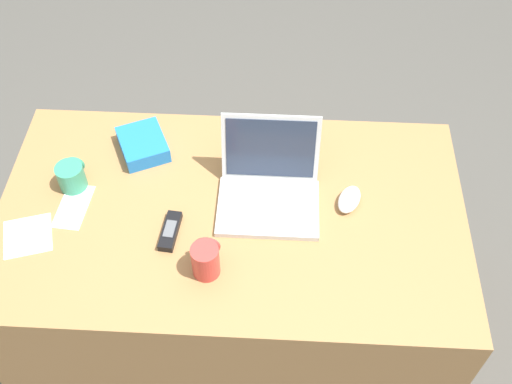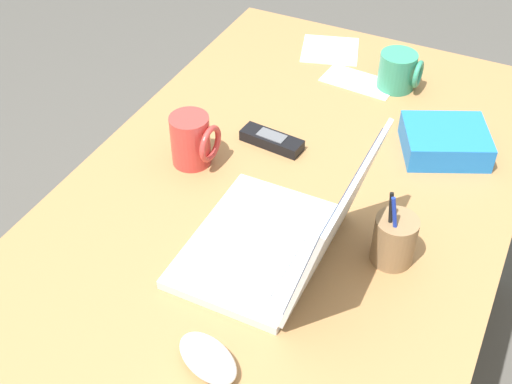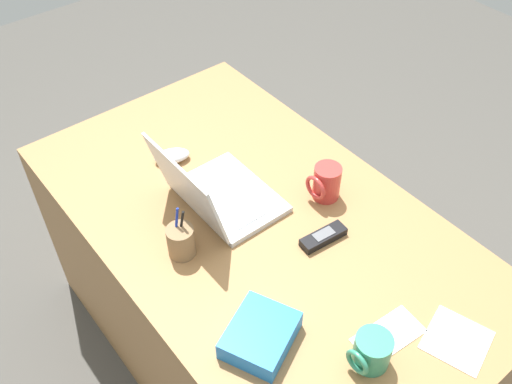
{
  "view_description": "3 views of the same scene",
  "coord_description": "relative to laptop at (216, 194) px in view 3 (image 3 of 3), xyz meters",
  "views": [
    {
      "loc": [
        0.14,
        -1.15,
        2.26
      ],
      "look_at": [
        0.08,
        -0.01,
        0.84
      ],
      "focal_mm": 43.4,
      "sensor_mm": 36.0,
      "label": 1
    },
    {
      "loc": [
        0.86,
        0.38,
        1.61
      ],
      "look_at": [
        0.09,
        -0.0,
        0.84
      ],
      "focal_mm": 47.18,
      "sensor_mm": 36.0,
      "label": 2
    },
    {
      "loc": [
        -0.86,
        0.7,
        1.94
      ],
      "look_at": [
        0.01,
        -0.0,
        0.83
      ],
      "focal_mm": 40.17,
      "sensor_mm": 36.0,
      "label": 3
    }
  ],
  "objects": [
    {
      "name": "paper_note_near_laptop",
      "position": [
        -0.72,
        -0.19,
        -0.05
      ],
      "size": [
        0.18,
        0.18,
        0.0
      ],
      "primitive_type": "cube",
      "rotation": [
        0.0,
        0.0,
        0.3
      ],
      "color": "white",
      "rests_on": "desk"
    },
    {
      "name": "laptop",
      "position": [
        0.0,
        0.0,
        0.0
      ],
      "size": [
        0.31,
        0.28,
        0.24
      ],
      "color": "silver",
      "rests_on": "desk"
    },
    {
      "name": "paper_note_left",
      "position": [
        -0.61,
        -0.07,
        -0.05
      ],
      "size": [
        0.1,
        0.18,
        0.0
      ],
      "primitive_type": "cube",
      "rotation": [
        0.0,
        0.0,
        -0.08
      ],
      "color": "white",
      "rests_on": "desk"
    },
    {
      "name": "coffee_mug_tall",
      "position": [
        -0.17,
        -0.27,
        0.0
      ],
      "size": [
        0.08,
        0.09,
        0.11
      ],
      "color": "#C63833",
      "rests_on": "desk"
    },
    {
      "name": "coffee_mug_white",
      "position": [
        -0.62,
        0.02,
        -0.01
      ],
      "size": [
        0.09,
        0.1,
        0.09
      ],
      "color": "#338C6B",
      "rests_on": "desk"
    },
    {
      "name": "pen_holder",
      "position": [
        -0.08,
        0.17,
        -0.0
      ],
      "size": [
        0.07,
        0.07,
        0.15
      ],
      "color": "olive",
      "rests_on": "desk"
    },
    {
      "name": "snack_bag",
      "position": [
        -0.43,
        0.18,
        -0.02
      ],
      "size": [
        0.2,
        0.21,
        0.05
      ],
      "primitive_type": "cube",
      "rotation": [
        0.0,
        0.0,
        0.43
      ],
      "color": "blue",
      "rests_on": "desk"
    },
    {
      "name": "ground_plane",
      "position": [
        -0.11,
        -0.06,
        -0.78
      ],
      "size": [
        6.0,
        6.0,
        0.0
      ],
      "primitive_type": "plane",
      "color": "#4C4944"
    },
    {
      "name": "cordless_phone",
      "position": [
        -0.29,
        -0.15,
        -0.04
      ],
      "size": [
        0.06,
        0.14,
        0.03
      ],
      "color": "black",
      "rests_on": "desk"
    },
    {
      "name": "desk",
      "position": [
        -0.11,
        -0.06,
        -0.42
      ],
      "size": [
        1.46,
        0.84,
        0.73
      ],
      "primitive_type": "cube",
      "color": "#9E7042",
      "rests_on": "ground"
    },
    {
      "name": "computer_mouse",
      "position": [
        0.25,
        -0.01,
        -0.03
      ],
      "size": [
        0.1,
        0.13,
        0.04
      ],
      "primitive_type": "ellipsoid",
      "rotation": [
        0.0,
        0.0,
        -0.38
      ],
      "color": "white",
      "rests_on": "desk"
    }
  ]
}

